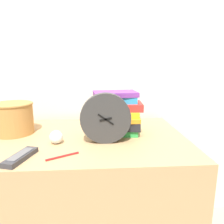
# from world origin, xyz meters

# --- Properties ---
(wall_back) EXTENTS (6.00, 0.04, 2.40)m
(wall_back) POSITION_xyz_m (0.00, 0.77, 1.20)
(wall_back) COLOR silver
(wall_back) RESTS_ON ground_plane
(desk) EXTENTS (1.26, 0.70, 0.75)m
(desk) POSITION_xyz_m (0.00, 0.35, 0.37)
(desk) COLOR tan
(desk) RESTS_ON ground_plane
(desk_clock) EXTENTS (0.23, 0.05, 0.23)m
(desk_clock) POSITION_xyz_m (0.23, 0.26, 0.86)
(desk_clock) COLOR #333333
(desk_clock) RESTS_ON desk
(book_stack) EXTENTS (0.26, 0.20, 0.22)m
(book_stack) POSITION_xyz_m (0.30, 0.40, 0.85)
(book_stack) COLOR green
(book_stack) RESTS_ON desk
(basket) EXTENTS (0.21, 0.21, 0.16)m
(basket) POSITION_xyz_m (-0.24, 0.43, 0.83)
(basket) COLOR #B27A3D
(basket) RESTS_ON desk
(tv_remote) EXTENTS (0.10, 0.17, 0.02)m
(tv_remote) POSITION_xyz_m (-0.10, 0.10, 0.76)
(tv_remote) COLOR #333338
(tv_remote) RESTS_ON desk
(crumpled_paper_ball) EXTENTS (0.06, 0.06, 0.06)m
(crumpled_paper_ball) POSITION_xyz_m (0.01, 0.26, 0.78)
(crumpled_paper_ball) COLOR white
(crumpled_paper_ball) RESTS_ON desk
(pen) EXTENTS (0.12, 0.07, 0.01)m
(pen) POSITION_xyz_m (0.06, 0.11, 0.75)
(pen) COLOR #B21E1E
(pen) RESTS_ON desk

